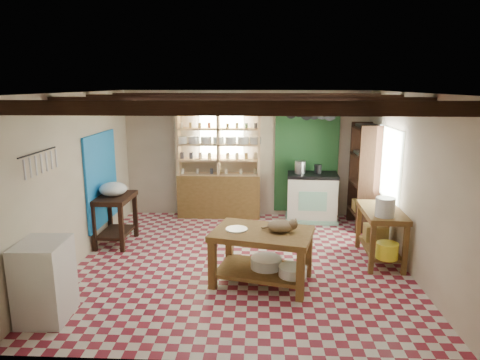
{
  "coord_description": "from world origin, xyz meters",
  "views": [
    {
      "loc": [
        0.27,
        -6.27,
        2.72
      ],
      "look_at": [
        -0.02,
        0.3,
        1.24
      ],
      "focal_mm": 32.0,
      "sensor_mm": 36.0,
      "label": 1
    }
  ],
  "objects_px": {
    "work_table": "(262,257)",
    "right_counter": "(380,235)",
    "stove": "(312,197)",
    "prep_table": "(115,220)",
    "white_cabinet": "(45,281)",
    "cat": "(281,226)"
  },
  "relations": [
    {
      "from": "prep_table",
      "to": "white_cabinet",
      "type": "xyz_separation_m",
      "value": [
        -0.02,
        -2.44,
        0.04
      ]
    },
    {
      "from": "white_cabinet",
      "to": "work_table",
      "type": "bearing_deg",
      "value": 19.94
    },
    {
      "from": "white_cabinet",
      "to": "right_counter",
      "type": "bearing_deg",
      "value": 21.01
    },
    {
      "from": "stove",
      "to": "cat",
      "type": "xyz_separation_m",
      "value": [
        -0.77,
        -2.87,
        0.35
      ]
    },
    {
      "from": "cat",
      "to": "prep_table",
      "type": "bearing_deg",
      "value": 157.31
    },
    {
      "from": "prep_table",
      "to": "cat",
      "type": "bearing_deg",
      "value": -25.39
    },
    {
      "from": "right_counter",
      "to": "white_cabinet",
      "type": "bearing_deg",
      "value": -154.27
    },
    {
      "from": "white_cabinet",
      "to": "cat",
      "type": "height_order",
      "value": "white_cabinet"
    },
    {
      "from": "work_table",
      "to": "right_counter",
      "type": "xyz_separation_m",
      "value": [
        1.85,
        0.86,
        0.04
      ]
    },
    {
      "from": "prep_table",
      "to": "cat",
      "type": "height_order",
      "value": "cat"
    },
    {
      "from": "stove",
      "to": "right_counter",
      "type": "height_order",
      "value": "stove"
    },
    {
      "from": "stove",
      "to": "white_cabinet",
      "type": "height_order",
      "value": "stove"
    },
    {
      "from": "prep_table",
      "to": "work_table",
      "type": "bearing_deg",
      "value": -27.45
    },
    {
      "from": "prep_table",
      "to": "right_counter",
      "type": "height_order",
      "value": "prep_table"
    },
    {
      "from": "right_counter",
      "to": "prep_table",
      "type": "bearing_deg",
      "value": 175.38
    },
    {
      "from": "white_cabinet",
      "to": "cat",
      "type": "bearing_deg",
      "value": 17.86
    },
    {
      "from": "stove",
      "to": "white_cabinet",
      "type": "xyz_separation_m",
      "value": [
        -3.57,
        -3.91,
        -0.01
      ]
    },
    {
      "from": "work_table",
      "to": "cat",
      "type": "distance_m",
      "value": 0.53
    },
    {
      "from": "work_table",
      "to": "prep_table",
      "type": "height_order",
      "value": "prep_table"
    },
    {
      "from": "prep_table",
      "to": "white_cabinet",
      "type": "height_order",
      "value": "white_cabinet"
    },
    {
      "from": "white_cabinet",
      "to": "prep_table",
      "type": "bearing_deg",
      "value": 87.05
    },
    {
      "from": "stove",
      "to": "cat",
      "type": "distance_m",
      "value": 2.99
    }
  ]
}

